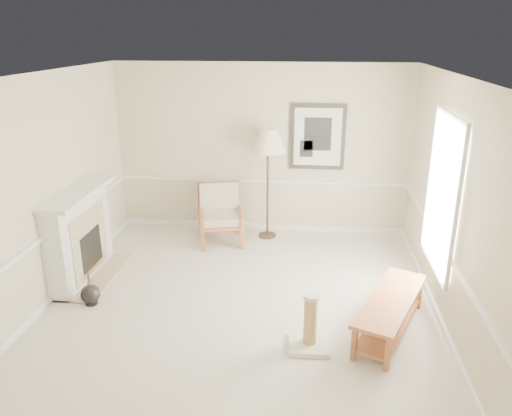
{
  "coord_description": "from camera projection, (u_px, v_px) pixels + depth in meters",
  "views": [
    {
      "loc": [
        0.84,
        -5.57,
        3.36
      ],
      "look_at": [
        0.14,
        0.7,
        1.12
      ],
      "focal_mm": 35.0,
      "sensor_mm": 36.0,
      "label": 1
    }
  ],
  "objects": [
    {
      "name": "ground",
      "position": [
        239.0,
        307.0,
        6.43
      ],
      "size": [
        5.5,
        5.5,
        0.0
      ],
      "primitive_type": "plane",
      "color": "silver",
      "rests_on": "ground"
    },
    {
      "name": "room",
      "position": [
        250.0,
        166.0,
        5.87
      ],
      "size": [
        5.04,
        5.54,
        2.92
      ],
      "color": "beige",
      "rests_on": "ground"
    },
    {
      "name": "fireplace",
      "position": [
        80.0,
        236.0,
        7.02
      ],
      "size": [
        0.64,
        1.64,
        1.31
      ],
      "color": "white",
      "rests_on": "ground"
    },
    {
      "name": "floor_vase",
      "position": [
        90.0,
        295.0,
        6.47
      ],
      "size": [
        0.25,
        0.25,
        0.74
      ],
      "rotation": [
        0.0,
        0.0,
        0.24
      ],
      "color": "black",
      "rests_on": "ground"
    },
    {
      "name": "armchair",
      "position": [
        220.0,
        211.0,
        8.36
      ],
      "size": [
        0.89,
        0.93,
        0.96
      ],
      "rotation": [
        0.0,
        0.0,
        0.25
      ],
      "color": "brown",
      "rests_on": "ground"
    },
    {
      "name": "floor_lamp",
      "position": [
        268.0,
        144.0,
        8.12
      ],
      "size": [
        0.76,
        0.76,
        1.87
      ],
      "rotation": [
        0.0,
        0.0,
        -0.36
      ],
      "color": "black",
      "rests_on": "ground"
    },
    {
      "name": "bench",
      "position": [
        390.0,
        309.0,
        5.81
      ],
      "size": [
        1.06,
        1.64,
        0.45
      ],
      "rotation": [
        0.0,
        0.0,
        -0.41
      ],
      "color": "brown",
      "rests_on": "ground"
    },
    {
      "name": "scratching_post",
      "position": [
        310.0,
        331.0,
        5.57
      ],
      "size": [
        0.47,
        0.47,
        0.65
      ],
      "rotation": [
        0.0,
        0.0,
        0.03
      ],
      "color": "silver",
      "rests_on": "ground"
    }
  ]
}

